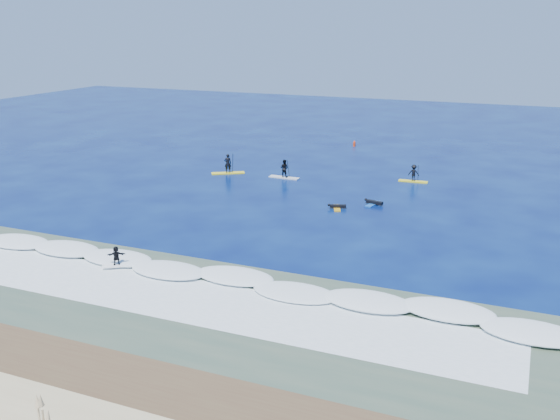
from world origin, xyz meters
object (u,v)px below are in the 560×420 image
at_px(sup_paddler_left, 228,166).
at_px(prone_paddler_far, 373,203).
at_px(sup_paddler_center, 284,170).
at_px(sup_paddler_right, 414,174).
at_px(prone_paddler_near, 337,207).
at_px(marker_buoy, 354,144).
at_px(wave_surfer, 116,257).

bearing_deg(sup_paddler_left, prone_paddler_far, -50.03).
xyz_separation_m(sup_paddler_center, sup_paddler_right, (11.58, 3.26, -0.05)).
height_order(sup_paddler_right, prone_paddler_near, sup_paddler_right).
bearing_deg(sup_paddler_center, prone_paddler_far, -26.19).
distance_m(sup_paddler_left, marker_buoy, 19.68).
distance_m(sup_paddler_right, prone_paddler_far, 8.92).
distance_m(sup_paddler_center, marker_buoy, 17.88).
bearing_deg(sup_paddler_center, wave_surfer, -88.91).
xyz_separation_m(sup_paddler_center, marker_buoy, (1.70, 17.79, -0.44)).
xyz_separation_m(sup_paddler_left, marker_buoy, (7.46, 18.20, -0.37)).
bearing_deg(prone_paddler_near, sup_paddler_center, 24.10).
xyz_separation_m(sup_paddler_right, wave_surfer, (-12.18, -28.11, 0.00)).
distance_m(prone_paddler_far, wave_surfer, 22.10).
xyz_separation_m(sup_paddler_center, wave_surfer, (-0.60, -24.85, -0.04)).
bearing_deg(marker_buoy, wave_surfer, -93.08).
relative_size(wave_surfer, marker_buoy, 2.26).
xyz_separation_m(sup_paddler_center, prone_paddler_far, (10.10, -5.52, -0.63)).
bearing_deg(sup_paddler_center, sup_paddler_right, 18.17).
height_order(prone_paddler_near, wave_surfer, wave_surfer).
distance_m(sup_paddler_left, prone_paddler_near, 15.35).
height_order(sup_paddler_left, marker_buoy, sup_paddler_left).
bearing_deg(prone_paddler_near, sup_paddler_left, 40.67).
height_order(prone_paddler_near, marker_buoy, marker_buoy).
height_order(sup_paddler_center, prone_paddler_near, sup_paddler_center).
distance_m(sup_paddler_right, marker_buoy, 17.58).
height_order(prone_paddler_far, marker_buoy, marker_buoy).
height_order(sup_paddler_left, prone_paddler_far, sup_paddler_left).
height_order(sup_paddler_left, wave_surfer, sup_paddler_left).
distance_m(prone_paddler_near, prone_paddler_far, 3.25).
height_order(sup_paddler_right, marker_buoy, sup_paddler_right).
xyz_separation_m(sup_paddler_right, prone_paddler_near, (-3.87, -10.99, -0.59)).
bearing_deg(sup_paddler_left, wave_surfer, -110.24).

